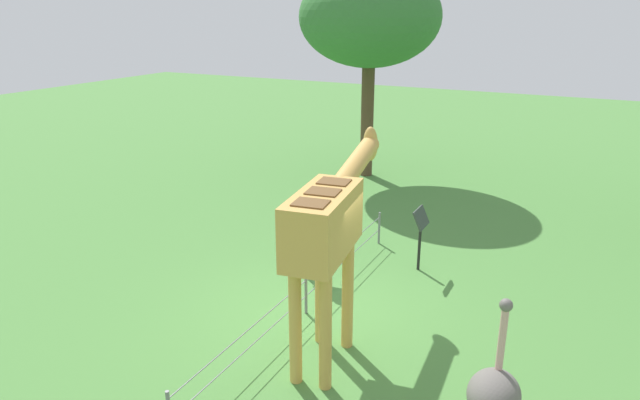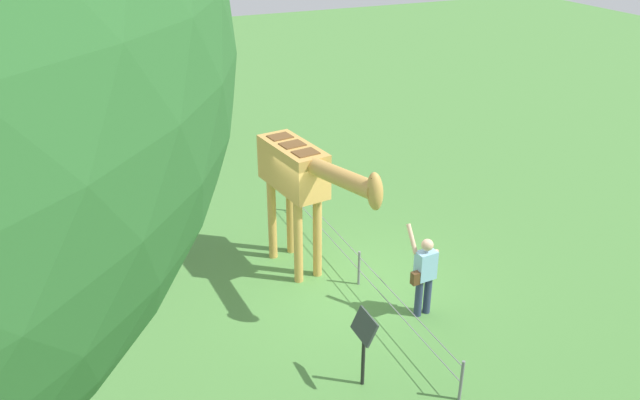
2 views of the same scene
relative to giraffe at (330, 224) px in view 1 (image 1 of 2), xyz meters
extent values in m
plane|color=#4C843D|center=(0.86, 0.64, -2.13)|extent=(60.00, 60.00, 0.00)
cylinder|color=gold|center=(0.21, 0.25, -1.23)|extent=(0.18, 0.18, 1.81)
cylinder|color=gold|center=(0.28, -0.18, -1.23)|extent=(0.18, 0.18, 1.81)
cylinder|color=gold|center=(-0.88, 0.10, -1.23)|extent=(0.18, 0.18, 1.81)
cylinder|color=gold|center=(-0.81, -0.34, -1.23)|extent=(0.18, 0.18, 1.81)
cube|color=gold|center=(-0.30, -0.04, 0.13)|extent=(1.78, 0.94, 0.90)
cube|color=brown|center=(0.19, 0.03, 0.59)|extent=(0.42, 0.49, 0.02)
cube|color=brown|center=(-0.30, -0.04, 0.59)|extent=(0.42, 0.49, 0.02)
cube|color=brown|center=(-0.80, -0.11, 0.59)|extent=(0.42, 0.49, 0.02)
cylinder|color=gold|center=(1.32, 0.19, 0.53)|extent=(2.15, 0.62, 0.59)
ellipsoid|color=gold|center=(2.35, 0.34, 0.66)|extent=(0.39, 0.31, 0.67)
cylinder|color=brown|center=(2.35, 0.40, 0.84)|extent=(0.05, 0.05, 0.14)
cylinder|color=brown|center=(2.35, 0.28, 0.84)|extent=(0.05, 0.05, 0.14)
cylinder|color=navy|center=(2.22, 1.41, -1.74)|extent=(0.14, 0.14, 0.78)
cylinder|color=navy|center=(2.20, 1.61, -1.74)|extent=(0.14, 0.14, 0.78)
cube|color=#8CBFE0|center=(2.21, 1.51, -1.08)|extent=(0.27, 0.38, 0.55)
sphere|color=#D8AD8C|center=(2.21, 1.51, -0.66)|extent=(0.22, 0.22, 0.22)
cylinder|color=#D8AD8C|center=(1.98, 1.33, -0.62)|extent=(0.36, 0.11, 0.51)
cylinder|color=#D8AD8C|center=(2.19, 1.73, -1.08)|extent=(0.08, 0.08, 0.50)
cube|color=brown|center=(2.28, 1.30, -1.25)|extent=(0.14, 0.21, 0.24)
ellipsoid|color=#66605B|center=(-1.51, -2.69, -0.95)|extent=(0.70, 0.56, 0.49)
cylinder|color=#CC9E93|center=(-1.36, -2.69, -0.40)|extent=(0.08, 0.08, 0.80)
sphere|color=#66605B|center=(-1.36, -2.69, 0.05)|extent=(0.14, 0.14, 0.14)
cylinder|color=brown|center=(9.45, 3.30, -0.33)|extent=(0.40, 0.40, 3.59)
ellipsoid|color=#387538|center=(9.45, 3.30, 2.73)|extent=(4.22, 4.22, 2.96)
cylinder|color=black|center=(3.45, -0.35, -1.66)|extent=(0.06, 0.06, 0.95)
cube|color=#333D38|center=(3.45, -0.35, -1.00)|extent=(0.56, 0.21, 0.38)
cylinder|color=slate|center=(0.86, 0.87, -1.76)|extent=(0.05, 0.05, 0.75)
cylinder|color=slate|center=(4.36, 0.87, -1.76)|extent=(0.05, 0.05, 0.75)
cube|color=slate|center=(0.86, 0.87, -1.49)|extent=(7.00, 0.01, 0.01)
cube|color=slate|center=(0.86, 0.87, -1.79)|extent=(7.00, 0.01, 0.01)
camera|label=1|loc=(-6.82, -3.31, 2.95)|focal=31.61mm
camera|label=2|loc=(10.41, -4.08, 4.98)|focal=35.76mm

